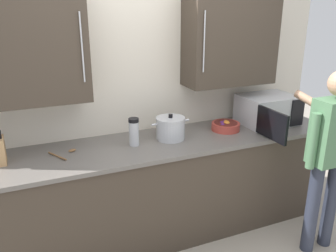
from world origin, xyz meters
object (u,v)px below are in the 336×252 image
object	(u,v)px
fruit_bowl	(226,126)
wooden_spoon	(65,153)
microwave_oven	(266,110)
thermos_flask	(134,132)
person_figure	(330,148)
stock_pot	(171,128)

from	to	relation	value
fruit_bowl	wooden_spoon	xyz separation A→B (m)	(-1.46, 0.01, -0.03)
microwave_oven	thermos_flask	distance (m)	1.36
microwave_oven	wooden_spoon	size ratio (longest dim) A/B	3.55
fruit_bowl	wooden_spoon	size ratio (longest dim) A/B	1.20
microwave_oven	person_figure	distance (m)	0.78
microwave_oven	person_figure	size ratio (longest dim) A/B	0.50
thermos_flask	person_figure	size ratio (longest dim) A/B	0.15
microwave_oven	fruit_bowl	distance (m)	0.47
thermos_flask	person_figure	xyz separation A→B (m)	(1.40, -0.74, -0.09)
stock_pot	person_figure	xyz separation A→B (m)	(1.06, -0.76, -0.07)
microwave_oven	fruit_bowl	world-z (taller)	microwave_oven
wooden_spoon	person_figure	bearing A→B (deg)	-21.57
thermos_flask	fruit_bowl	bearing A→B (deg)	1.42
microwave_oven	thermos_flask	world-z (taller)	microwave_oven
microwave_oven	stock_pot	world-z (taller)	microwave_oven
microwave_oven	stock_pot	distance (m)	1.02
microwave_oven	thermos_flask	bearing A→B (deg)	-178.86
wooden_spoon	fruit_bowl	bearing A→B (deg)	-0.55
microwave_oven	stock_pot	size ratio (longest dim) A/B	2.24
stock_pot	person_figure	world-z (taller)	person_figure
stock_pot	wooden_spoon	bearing A→B (deg)	178.81
fruit_bowl	thermos_flask	bearing A→B (deg)	-178.58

